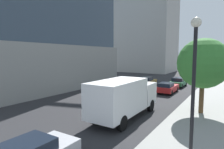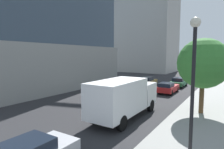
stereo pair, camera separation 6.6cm
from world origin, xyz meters
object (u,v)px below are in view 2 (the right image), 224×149
(street_lamp, at_px, (194,69))
(car_green, at_px, (179,82))
(street_tree, at_px, (203,64))
(car_gold, at_px, (147,82))
(car_red, at_px, (168,88))
(box_truck, at_px, (124,96))
(construction_building, at_px, (147,23))

(street_lamp, distance_m, car_green, 21.93)
(street_lamp, distance_m, street_tree, 7.81)
(car_gold, bearing_deg, car_red, -41.44)
(street_lamp, xyz_separation_m, car_red, (-5.42, 15.15, -3.51))
(box_truck, bearing_deg, car_green, 90.00)
(car_green, bearing_deg, street_tree, -69.80)
(street_lamp, distance_m, box_truck, 6.97)
(construction_building, height_order, car_gold, construction_building)
(street_tree, bearing_deg, street_lamp, -85.80)
(car_red, bearing_deg, box_truck, -90.00)
(car_red, xyz_separation_m, box_truck, (0.00, -11.56, 1.00))
(street_tree, relative_size, box_truck, 0.82)
(construction_building, height_order, street_tree, construction_building)
(car_green, xyz_separation_m, car_gold, (-4.35, -1.97, -0.01))
(street_lamp, relative_size, street_tree, 1.04)
(car_green, height_order, car_gold, car_gold)
(street_tree, bearing_deg, construction_building, 118.43)
(construction_building, relative_size, street_tree, 5.78)
(street_tree, xyz_separation_m, car_red, (-4.85, 7.36, -3.45))
(street_tree, distance_m, car_green, 14.46)
(box_truck, bearing_deg, car_red, 90.00)
(car_gold, xyz_separation_m, box_truck, (4.35, -15.40, 1.00))
(street_tree, xyz_separation_m, box_truck, (-4.85, -4.20, -2.45))
(construction_building, distance_m, box_truck, 45.79)
(car_green, bearing_deg, construction_building, 122.49)
(street_lamp, xyz_separation_m, box_truck, (-5.42, 3.59, -2.51))
(street_lamp, xyz_separation_m, street_tree, (-0.57, 7.78, -0.06))
(car_green, distance_m, car_red, 5.82)
(street_lamp, xyz_separation_m, car_gold, (-9.77, 18.99, -3.51))
(car_red, xyz_separation_m, car_gold, (-4.35, 3.84, -0.00))
(street_lamp, height_order, box_truck, street_lamp)
(car_gold, bearing_deg, box_truck, -74.22)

